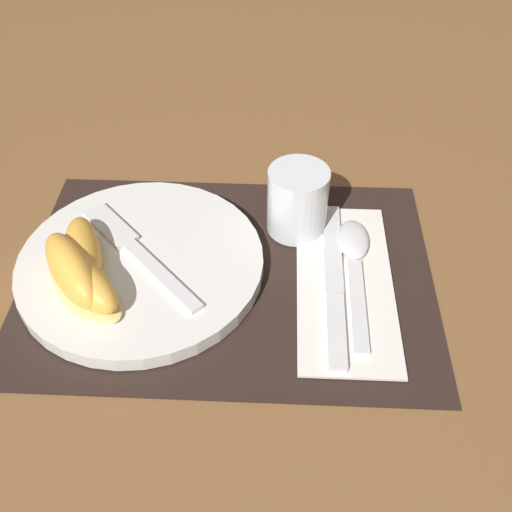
% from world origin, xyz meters
% --- Properties ---
extents(ground_plane, '(3.00, 3.00, 0.00)m').
position_xyz_m(ground_plane, '(0.00, 0.00, 0.00)').
color(ground_plane, brown).
extents(placemat, '(0.42, 0.30, 0.00)m').
position_xyz_m(placemat, '(0.00, 0.00, 0.00)').
color(placemat, black).
rests_on(placemat, ground_plane).
extents(plate, '(0.25, 0.25, 0.02)m').
position_xyz_m(plate, '(-0.09, 0.00, 0.01)').
color(plate, white).
rests_on(plate, placemat).
extents(juice_glass, '(0.07, 0.07, 0.08)m').
position_xyz_m(juice_glass, '(0.07, 0.07, 0.04)').
color(juice_glass, silver).
rests_on(juice_glass, placemat).
extents(napkin, '(0.10, 0.23, 0.00)m').
position_xyz_m(napkin, '(0.12, -0.01, 0.01)').
color(napkin, white).
rests_on(napkin, placemat).
extents(knife, '(0.02, 0.22, 0.01)m').
position_xyz_m(knife, '(0.11, -0.02, 0.01)').
color(knife, silver).
rests_on(knife, napkin).
extents(spoon, '(0.03, 0.18, 0.01)m').
position_xyz_m(spoon, '(0.13, 0.02, 0.01)').
color(spoon, silver).
rests_on(spoon, napkin).
extents(fork, '(0.15, 0.15, 0.00)m').
position_xyz_m(fork, '(-0.10, 0.01, 0.02)').
color(fork, silver).
rests_on(fork, plate).
extents(citrus_wedge_0, '(0.07, 0.13, 0.04)m').
position_xyz_m(citrus_wedge_0, '(-0.14, -0.02, 0.04)').
color(citrus_wedge_0, '#F4DB84').
rests_on(citrus_wedge_0, plate).
extents(citrus_wedge_1, '(0.10, 0.11, 0.05)m').
position_xyz_m(citrus_wedge_1, '(-0.14, -0.04, 0.04)').
color(citrus_wedge_1, '#F4DB84').
rests_on(citrus_wedge_1, plate).
extents(citrus_wedge_2, '(0.10, 0.10, 0.04)m').
position_xyz_m(citrus_wedge_2, '(-0.13, -0.05, 0.04)').
color(citrus_wedge_2, '#F4DB84').
rests_on(citrus_wedge_2, plate).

